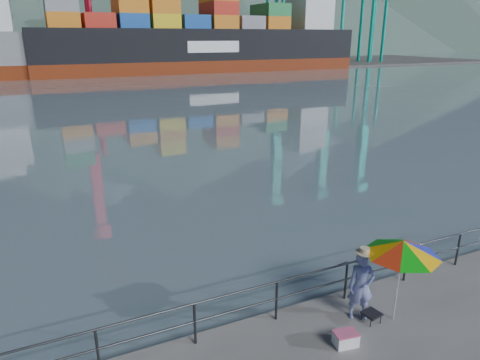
{
  "coord_description": "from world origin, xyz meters",
  "views": [
    {
      "loc": [
        -3.35,
        -5.67,
        6.34
      ],
      "look_at": [
        2.06,
        6.0,
        2.0
      ],
      "focal_mm": 32.0,
      "sensor_mm": 36.0,
      "label": 1
    }
  ],
  "objects_px": {
    "fisherman": "(361,286)",
    "container_ship": "(212,39)",
    "cooler_bag": "(346,339)",
    "beach_umbrella": "(403,248)"
  },
  "relations": [
    {
      "from": "beach_umbrella",
      "to": "container_ship",
      "type": "bearing_deg",
      "value": 71.74
    },
    {
      "from": "container_ship",
      "to": "cooler_bag",
      "type": "bearing_deg",
      "value": -109.29
    },
    {
      "from": "fisherman",
      "to": "beach_umbrella",
      "type": "distance_m",
      "value": 1.31
    },
    {
      "from": "beach_umbrella",
      "to": "container_ship",
      "type": "relative_size",
      "value": 0.03
    },
    {
      "from": "beach_umbrella",
      "to": "cooler_bag",
      "type": "distance_m",
      "value": 2.36
    },
    {
      "from": "fisherman",
      "to": "cooler_bag",
      "type": "bearing_deg",
      "value": -120.06
    },
    {
      "from": "fisherman",
      "to": "container_ship",
      "type": "xyz_separation_m",
      "value": [
        25.41,
        74.48,
        4.97
      ]
    },
    {
      "from": "fisherman",
      "to": "cooler_bag",
      "type": "xyz_separation_m",
      "value": [
        -0.89,
        -0.66,
        -0.7
      ]
    },
    {
      "from": "fisherman",
      "to": "cooler_bag",
      "type": "height_order",
      "value": "fisherman"
    },
    {
      "from": "fisherman",
      "to": "container_ship",
      "type": "bearing_deg",
      "value": 94.58
    }
  ]
}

